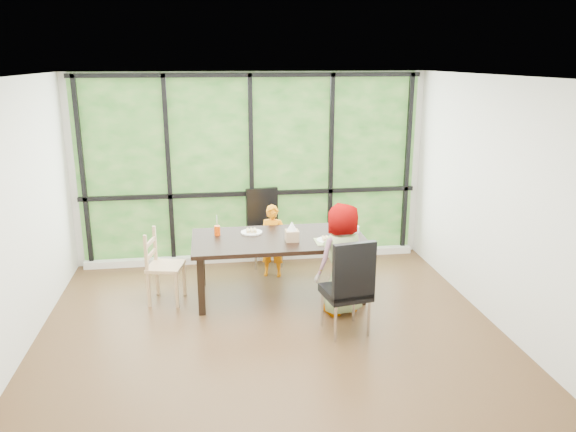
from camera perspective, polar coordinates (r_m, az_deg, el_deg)
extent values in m
plane|color=black|center=(6.26, -1.89, -11.36)|extent=(5.00, 5.00, 0.00)
plane|color=silver|center=(7.95, -3.81, 4.88)|extent=(5.00, 0.00, 5.00)
cube|color=#1A4716|center=(7.93, -3.80, 4.85)|extent=(4.80, 0.02, 2.65)
cube|color=silver|center=(8.21, -3.59, -4.20)|extent=(4.80, 0.12, 0.10)
cube|color=black|center=(6.93, -0.94, -5.18)|extent=(2.21, 1.28, 0.75)
cube|color=black|center=(7.89, -2.34, -1.26)|extent=(0.52, 0.52, 1.08)
cube|color=black|center=(5.98, 5.96, -7.10)|extent=(0.53, 0.53, 1.08)
cube|color=tan|center=(6.88, -12.47, -5.07)|extent=(0.48, 0.49, 0.90)
imported|color=orange|center=(7.49, -1.58, -2.57)|extent=(0.41, 0.32, 0.99)
imported|color=slate|center=(6.38, 5.33, -4.45)|extent=(0.75, 0.63, 1.31)
cube|color=tan|center=(6.68, 4.50, -2.60)|extent=(0.39, 0.29, 0.01)
cylinder|color=white|center=(6.99, -3.77, -1.69)|extent=(0.27, 0.27, 0.02)
cylinder|color=white|center=(6.69, 4.09, -2.51)|extent=(0.27, 0.27, 0.02)
cylinder|color=#E64404|center=(6.93, -7.29, -1.49)|extent=(0.08, 0.08, 0.12)
cylinder|color=green|center=(6.63, 6.54, -2.25)|extent=(0.08, 0.08, 0.13)
cylinder|color=white|center=(7.02, 6.96, -1.39)|extent=(0.09, 0.09, 0.09)
cube|color=tan|center=(6.66, 0.40, -2.03)|extent=(0.15, 0.15, 0.13)
cylinder|color=white|center=(6.90, -7.32, -0.69)|extent=(0.01, 0.04, 0.20)
cylinder|color=pink|center=(6.60, 6.57, -1.40)|extent=(0.01, 0.04, 0.20)
cone|color=white|center=(6.62, 0.41, -1.03)|extent=(0.12, 0.12, 0.11)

